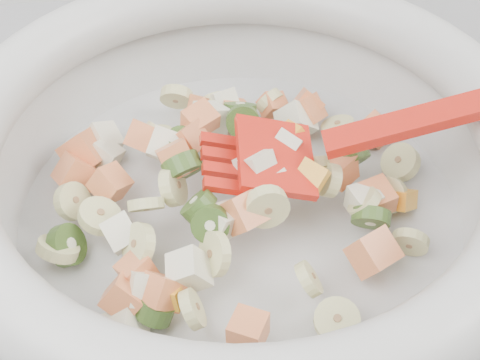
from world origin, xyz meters
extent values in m
cylinder|color=#B9B9B7|center=(0.14, 1.42, 0.91)|extent=(0.31, 0.31, 0.02)
torus|color=#B9B9B7|center=(0.14, 1.42, 0.98)|extent=(0.38, 0.38, 0.04)
cylinder|color=beige|center=(0.10, 1.33, 0.94)|extent=(0.02, 0.03, 0.03)
cylinder|color=beige|center=(0.02, 1.38, 0.93)|extent=(0.03, 0.03, 0.03)
cylinder|color=beige|center=(0.18, 1.32, 0.93)|extent=(0.03, 0.03, 0.01)
cylinder|color=beige|center=(0.08, 1.47, 0.94)|extent=(0.03, 0.03, 0.02)
cylinder|color=beige|center=(0.18, 1.43, 0.95)|extent=(0.03, 0.03, 0.02)
cylinder|color=beige|center=(0.09, 1.48, 0.94)|extent=(0.03, 0.03, 0.03)
cylinder|color=beige|center=(0.17, 1.34, 0.94)|extent=(0.02, 0.03, 0.03)
cylinder|color=beige|center=(0.24, 1.41, 0.93)|extent=(0.03, 0.03, 0.03)
cylinder|color=beige|center=(0.13, 1.51, 0.94)|extent=(0.03, 0.02, 0.02)
cylinder|color=beige|center=(0.09, 1.41, 0.95)|extent=(0.02, 0.03, 0.03)
cylinder|color=beige|center=(0.08, 1.40, 0.95)|extent=(0.03, 0.03, 0.03)
cylinder|color=beige|center=(0.19, 1.41, 0.95)|extent=(0.02, 0.03, 0.03)
cylinder|color=beige|center=(0.03, 1.42, 0.94)|extent=(0.03, 0.03, 0.03)
cylinder|color=beige|center=(0.11, 1.36, 0.95)|extent=(0.02, 0.04, 0.04)
cylinder|color=beige|center=(0.05, 1.40, 0.94)|extent=(0.04, 0.04, 0.02)
cylinder|color=beige|center=(0.23, 1.46, 0.93)|extent=(0.03, 0.02, 0.03)
cylinder|color=beige|center=(0.17, 1.52, 0.93)|extent=(0.03, 0.02, 0.03)
cylinder|color=beige|center=(0.15, 1.38, 0.96)|extent=(0.03, 0.01, 0.03)
cylinder|color=beige|center=(0.22, 1.48, 0.93)|extent=(0.03, 0.03, 0.02)
cylinder|color=beige|center=(0.07, 1.37, 0.95)|extent=(0.03, 0.04, 0.03)
cylinder|color=beige|center=(0.24, 1.37, 0.93)|extent=(0.03, 0.02, 0.03)
cylinder|color=beige|center=(0.10, 1.52, 0.94)|extent=(0.04, 0.02, 0.04)
cylinder|color=beige|center=(0.21, 1.39, 0.94)|extent=(0.03, 0.02, 0.03)
cylinder|color=beige|center=(0.25, 1.44, 0.93)|extent=(0.03, 0.04, 0.03)
cube|color=#FF9250|center=(0.13, 1.31, 0.94)|extent=(0.03, 0.03, 0.02)
cube|color=#FF9250|center=(0.14, 1.38, 0.96)|extent=(0.04, 0.04, 0.03)
cube|color=#FF9250|center=(0.08, 1.34, 0.94)|extent=(0.03, 0.03, 0.03)
cube|color=#FF9250|center=(0.10, 1.43, 0.96)|extent=(0.03, 0.03, 0.03)
cube|color=#FF9250|center=(0.12, 1.51, 0.93)|extent=(0.03, 0.03, 0.03)
cube|color=#FF9250|center=(0.14, 1.50, 0.93)|extent=(0.03, 0.02, 0.03)
cube|color=#FF9250|center=(0.17, 1.51, 0.93)|extent=(0.03, 0.02, 0.03)
cube|color=#FF9250|center=(0.22, 1.40, 0.94)|extent=(0.03, 0.03, 0.02)
cube|color=#FF9250|center=(0.05, 1.43, 0.94)|extent=(0.03, 0.03, 0.03)
cube|color=#FF9250|center=(0.11, 1.47, 0.95)|extent=(0.03, 0.03, 0.03)
cube|color=#FF9250|center=(0.07, 1.36, 0.94)|extent=(0.03, 0.03, 0.02)
cube|color=#FF9250|center=(0.06, 1.34, 0.94)|extent=(0.03, 0.03, 0.03)
cube|color=#FF9250|center=(0.03, 1.45, 0.93)|extent=(0.04, 0.03, 0.04)
cube|color=#FF9250|center=(0.24, 1.47, 0.93)|extent=(0.03, 0.03, 0.03)
cube|color=#FF9250|center=(0.20, 1.50, 0.94)|extent=(0.03, 0.03, 0.03)
cube|color=#FF9250|center=(0.19, 1.49, 0.94)|extent=(0.03, 0.03, 0.03)
cube|color=#FF9250|center=(0.03, 1.47, 0.93)|extent=(0.04, 0.03, 0.04)
cube|color=#FF9250|center=(0.10, 1.46, 0.95)|extent=(0.04, 0.03, 0.03)
cube|color=#FF9250|center=(0.07, 1.47, 0.94)|extent=(0.03, 0.03, 0.03)
cube|color=#FF9250|center=(0.20, 1.42, 0.94)|extent=(0.03, 0.03, 0.02)
cube|color=#FF9250|center=(0.21, 1.35, 0.94)|extent=(0.03, 0.04, 0.03)
cylinder|color=#5B9431|center=(0.22, 1.38, 0.94)|extent=(0.04, 0.02, 0.04)
cylinder|color=#5B9431|center=(0.11, 1.38, 0.95)|extent=(0.03, 0.02, 0.02)
cylinder|color=#5B9431|center=(0.14, 1.47, 0.95)|extent=(0.03, 0.02, 0.03)
cylinder|color=#5B9431|center=(0.10, 1.45, 0.95)|extent=(0.03, 0.03, 0.02)
cylinder|color=#5B9431|center=(0.08, 1.33, 0.93)|extent=(0.03, 0.03, 0.03)
cylinder|color=#5B9431|center=(0.10, 1.42, 0.96)|extent=(0.04, 0.03, 0.04)
cylinder|color=#5B9431|center=(0.11, 1.39, 0.96)|extent=(0.03, 0.03, 0.03)
cylinder|color=#5B9431|center=(0.14, 1.49, 0.95)|extent=(0.03, 0.03, 0.03)
cylinder|color=#5B9431|center=(0.02, 1.39, 0.93)|extent=(0.03, 0.03, 0.04)
cylinder|color=#5B9431|center=(0.21, 1.43, 0.94)|extent=(0.03, 0.03, 0.03)
cylinder|color=#5B9431|center=(0.12, 1.49, 0.94)|extent=(0.03, 0.03, 0.03)
cube|color=beige|center=(0.07, 1.35, 0.94)|extent=(0.03, 0.03, 0.03)
cube|color=beige|center=(0.15, 1.41, 0.96)|extent=(0.03, 0.03, 0.03)
cube|color=beige|center=(0.06, 1.39, 0.94)|extent=(0.03, 0.03, 0.03)
cube|color=beige|center=(0.06, 1.32, 0.92)|extent=(0.03, 0.03, 0.03)
cube|color=beige|center=(0.09, 1.45, 0.95)|extent=(0.03, 0.03, 0.03)
cube|color=beige|center=(0.17, 1.43, 0.96)|extent=(0.02, 0.03, 0.03)
cube|color=beige|center=(0.10, 1.35, 0.94)|extent=(0.03, 0.02, 0.03)
cube|color=beige|center=(0.12, 1.38, 0.95)|extent=(0.03, 0.03, 0.02)
cube|color=beige|center=(0.16, 1.40, 0.96)|extent=(0.03, 0.03, 0.02)
cube|color=beige|center=(0.12, 1.48, 0.95)|extent=(0.03, 0.03, 0.03)
cube|color=beige|center=(0.21, 1.40, 0.94)|extent=(0.02, 0.02, 0.02)
cube|color=beige|center=(0.19, 1.48, 0.94)|extent=(0.03, 0.03, 0.04)
cube|color=beige|center=(0.04, 1.49, 0.93)|extent=(0.04, 0.03, 0.04)
cube|color=beige|center=(0.05, 1.47, 0.93)|extent=(0.03, 0.03, 0.03)
cube|color=beige|center=(0.13, 1.51, 0.94)|extent=(0.03, 0.03, 0.03)
cube|color=gold|center=(0.18, 1.40, 0.96)|extent=(0.03, 0.03, 0.02)
cube|color=gold|center=(0.17, 1.44, 0.96)|extent=(0.03, 0.02, 0.02)
cube|color=gold|center=(0.09, 1.34, 0.93)|extent=(0.03, 0.03, 0.02)
cube|color=gold|center=(0.24, 1.41, 0.93)|extent=(0.03, 0.03, 0.03)
cube|color=red|center=(0.16, 1.42, 0.97)|extent=(0.05, 0.06, 0.03)
cube|color=red|center=(0.13, 1.44, 0.96)|extent=(0.03, 0.01, 0.01)
cube|color=red|center=(0.12, 1.42, 0.96)|extent=(0.03, 0.01, 0.01)
cube|color=red|center=(0.12, 1.41, 0.96)|extent=(0.03, 0.01, 0.01)
cube|color=red|center=(0.12, 1.40, 0.96)|extent=(0.03, 0.01, 0.01)
cube|color=red|center=(0.28, 1.41, 1.00)|extent=(0.18, 0.03, 0.06)
camera|label=1|loc=(0.10, 1.08, 1.29)|focal=55.00mm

